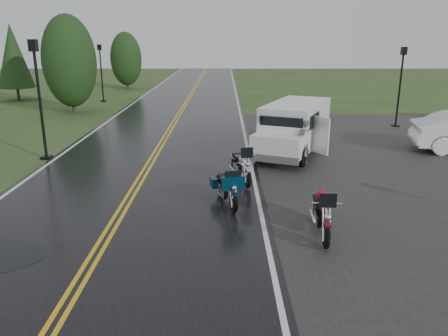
% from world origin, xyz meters
% --- Properties ---
extents(ground, '(120.00, 120.00, 0.00)m').
position_xyz_m(ground, '(0.00, 0.00, 0.00)').
color(ground, '#2D471E').
rests_on(ground, ground).
extents(road, '(8.00, 100.00, 0.04)m').
position_xyz_m(road, '(0.00, 10.00, 0.02)').
color(road, black).
rests_on(road, ground).
extents(motorcycle_red, '(0.92, 2.15, 1.24)m').
position_xyz_m(motorcycle_red, '(5.07, -1.12, 0.62)').
color(motorcycle_red, '#540910').
rests_on(motorcycle_red, ground).
extents(motorcycle_teal, '(1.18, 2.07, 1.16)m').
position_xyz_m(motorcycle_teal, '(3.06, 0.96, 0.58)').
color(motorcycle_teal, '#05283A').
rests_on(motorcycle_teal, ground).
extents(motorcycle_silver, '(1.24, 2.26, 1.26)m').
position_xyz_m(motorcycle_silver, '(3.53, 2.97, 0.63)').
color(motorcycle_silver, '#A3A5AB').
rests_on(motorcycle_silver, ground).
extents(van_white, '(4.02, 5.73, 2.11)m').
position_xyz_m(van_white, '(4.15, 6.14, 1.06)').
color(van_white, white).
rests_on(van_white, ground).
extents(person_at_van, '(0.76, 0.72, 1.74)m').
position_xyz_m(person_at_van, '(5.69, 5.56, 0.87)').
color(person_at_van, '#434448').
rests_on(person_at_van, ground).
extents(lamp_post_near_left, '(0.39, 0.39, 4.59)m').
position_xyz_m(lamp_post_near_left, '(-4.20, 6.62, 2.29)').
color(lamp_post_near_left, black).
rests_on(lamp_post_near_left, ground).
extents(lamp_post_far_left, '(0.36, 0.36, 4.19)m').
position_xyz_m(lamp_post_far_left, '(-6.26, 22.83, 2.09)').
color(lamp_post_far_left, black).
rests_on(lamp_post_far_left, ground).
extents(lamp_post_far_right, '(0.36, 0.36, 4.20)m').
position_xyz_m(lamp_post_far_right, '(12.01, 13.14, 2.10)').
color(lamp_post_far_right, black).
rests_on(lamp_post_far_right, ground).
extents(tree_left_mid, '(3.29, 3.29, 5.14)m').
position_xyz_m(tree_left_mid, '(-6.81, 17.82, 2.57)').
color(tree_left_mid, '#1E3D19').
rests_on(tree_left_mid, ground).
extents(tree_left_far, '(2.86, 2.86, 4.41)m').
position_xyz_m(tree_left_far, '(-6.29, 31.53, 2.20)').
color(tree_left_far, '#1E3D19').
rests_on(tree_left_far, ground).
extents(pine_left_far, '(2.64, 2.64, 5.51)m').
position_xyz_m(pine_left_far, '(-12.91, 23.49, 2.75)').
color(pine_left_far, '#1E3D19').
rests_on(pine_left_far, ground).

